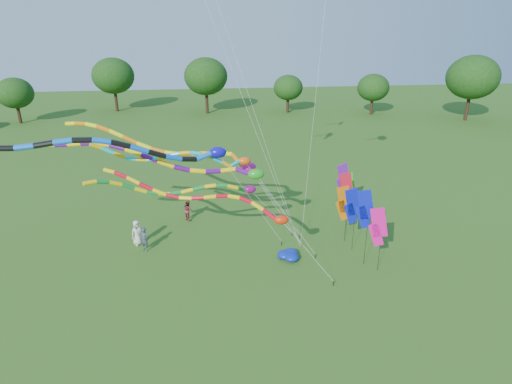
{
  "coord_description": "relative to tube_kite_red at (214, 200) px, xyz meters",
  "views": [
    {
      "loc": [
        -3.49,
        -20.04,
        13.84
      ],
      "look_at": [
        -0.59,
        2.69,
        4.8
      ],
      "focal_mm": 30.0,
      "sensor_mm": 36.0,
      "label": 1
    }
  ],
  "objects": [
    {
      "name": "banner_pole_green",
      "position": [
        9.95,
        5.32,
        -1.75
      ],
      "size": [
        1.11,
        0.49,
        3.86
      ],
      "rotation": [
        0.0,
        0.0,
        -0.37
      ],
      "color": "black",
      "rests_on": "ground"
    },
    {
      "name": "banner_pole_red",
      "position": [
        9.02,
        3.17,
        -1.01
      ],
      "size": [
        1.16,
        0.18,
        4.61
      ],
      "rotation": [
        0.0,
        0.0,
        -0.08
      ],
      "color": "black",
      "rests_on": "ground"
    },
    {
      "name": "banner_pole_blue_b",
      "position": [
        8.81,
        -0.86,
        -0.68
      ],
      "size": [
        1.12,
        0.45,
        4.94
      ],
      "rotation": [
        0.0,
        0.0,
        -0.33
      ],
      "color": "black",
      "rests_on": "ground"
    },
    {
      "name": "tube_kite_green",
      "position": [
        -1.05,
        1.51,
        0.21
      ],
      "size": [
        12.21,
        3.65,
        6.48
      ],
      "rotation": [
        0.0,
        0.0,
        0.29
      ],
      "color": "black",
      "rests_on": "ground"
    },
    {
      "name": "tube_kite_orange",
      "position": [
        -2.2,
        5.19,
        1.68
      ],
      "size": [
        15.44,
        6.57,
        8.18
      ],
      "rotation": [
        0.0,
        0.0,
        -0.41
      ],
      "color": "black",
      "rests_on": "ground"
    },
    {
      "name": "tube_kite_red",
      "position": [
        0.0,
        0.0,
        0.0
      ],
      "size": [
        12.67,
        5.18,
        6.39
      ],
      "rotation": [
        0.0,
        0.0,
        -0.42
      ],
      "color": "black",
      "rests_on": "ground"
    },
    {
      "name": "person_b",
      "position": [
        -4.53,
        2.5,
        -3.53
      ],
      "size": [
        0.72,
        0.66,
        1.64
      ],
      "primitive_type": "imported",
      "rotation": [
        0.0,
        0.0,
        -0.58
      ],
      "color": "#394350",
      "rests_on": "ground"
    },
    {
      "name": "banner_pole_orange",
      "position": [
        8.58,
        2.18,
        -1.56
      ],
      "size": [
        1.16,
        0.21,
        4.05
      ],
      "rotation": [
        0.0,
        0.0,
        -0.11
      ],
      "color": "black",
      "rests_on": "ground"
    },
    {
      "name": "tube_kite_cyan",
      "position": [
        -1.11,
        1.72,
        2.06
      ],
      "size": [
        12.43,
        1.71,
        8.11
      ],
      "rotation": [
        0.0,
        0.0,
        0.16
      ],
      "color": "black",
      "rests_on": "ground"
    },
    {
      "name": "person_a",
      "position": [
        -5.09,
        3.44,
        -3.49
      ],
      "size": [
        1.01,
        0.93,
        1.74
      ],
      "primitive_type": "imported",
      "rotation": [
        0.0,
        0.0,
        0.59
      ],
      "color": "silver",
      "rests_on": "ground"
    },
    {
      "name": "tube_kite_blue",
      "position": [
        -4.28,
        -0.12,
        3.21
      ],
      "size": [
        16.6,
        3.61,
        9.31
      ],
      "rotation": [
        0.0,
        0.0,
        0.24
      ],
      "color": "black",
      "rests_on": "ground"
    },
    {
      "name": "banner_pole_blue_a",
      "position": [
        8.7,
        0.93,
        -1.24
      ],
      "size": [
        1.16,
        0.14,
        4.37
      ],
      "rotation": [
        0.0,
        0.0,
        0.06
      ],
      "color": "black",
      "rests_on": "ground"
    },
    {
      "name": "person_c",
      "position": [
        -1.81,
        6.95,
        -3.57
      ],
      "size": [
        0.89,
        0.96,
        1.57
      ],
      "primitive_type": "imported",
      "rotation": [
        0.0,
        0.0,
        2.07
      ],
      "color": "maroon",
      "rests_on": "ground"
    },
    {
      "name": "banner_pole_magenta_a",
      "position": [
        9.38,
        -1.65,
        -1.49
      ],
      "size": [
        1.12,
        0.48,
        4.13
      ],
      "rotation": [
        0.0,
        0.0,
        -0.36
      ],
      "color": "black",
      "rests_on": "ground"
    },
    {
      "name": "ground",
      "position": [
        3.03,
        -2.8,
        -4.35
      ],
      "size": [
        160.0,
        160.0,
        0.0
      ],
      "primitive_type": "plane",
      "color": "#265416",
      "rests_on": "ground"
    },
    {
      "name": "banner_pole_violet",
      "position": [
        9.51,
        5.32,
        -1.06
      ],
      "size": [
        1.14,
        0.39,
        4.56
      ],
      "rotation": [
        0.0,
        0.0,
        0.27
      ],
      "color": "black",
      "rests_on": "ground"
    },
    {
      "name": "tube_kite_purple",
      "position": [
        -2.15,
        1.66,
        1.9
      ],
      "size": [
        16.05,
        3.49,
        8.12
      ],
      "rotation": [
        0.0,
        0.0,
        -0.19
      ],
      "color": "black",
      "rests_on": "ground"
    },
    {
      "name": "blue_nylon_heap",
      "position": [
        4.46,
        0.43,
        -4.11
      ],
      "size": [
        1.71,
        1.73,
        0.52
      ],
      "color": "#0C23A4",
      "rests_on": "ground"
    },
    {
      "name": "tree_ring",
      "position": [
        4.89,
        -5.08,
        1.01
      ],
      "size": [
        116.94,
        114.73,
        9.73
      ],
      "color": "#382314",
      "rests_on": "ground"
    }
  ]
}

